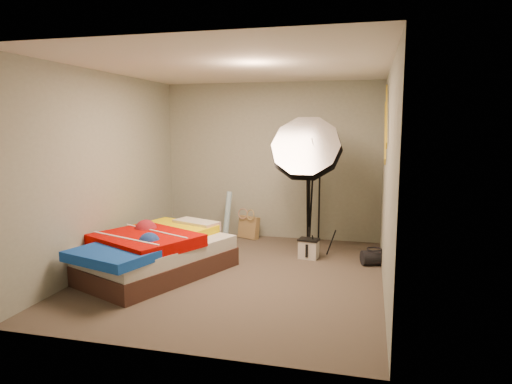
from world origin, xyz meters
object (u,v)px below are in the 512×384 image
(wrapping_roll, at_px, (227,216))
(duffel_bag, at_px, (374,258))
(bed, at_px, (153,252))
(photo_umbrella, at_px, (307,151))
(tote_bag, at_px, (249,227))
(camera_case, at_px, (309,249))
(camera_tripod, at_px, (309,200))

(wrapping_roll, distance_m, duffel_bag, 2.44)
(bed, distance_m, photo_umbrella, 2.45)
(duffel_bag, bearing_deg, photo_umbrella, 146.94)
(tote_bag, relative_size, wrapping_roll, 0.46)
(camera_case, relative_size, bed, 0.11)
(photo_umbrella, bearing_deg, camera_case, -63.32)
(wrapping_roll, xyz_separation_m, camera_case, (1.41, -0.72, -0.26))
(wrapping_roll, xyz_separation_m, bed, (-0.39, -1.84, -0.12))
(camera_case, xyz_separation_m, camera_tripod, (-0.11, 0.82, 0.56))
(tote_bag, height_order, camera_tripod, camera_tripod)
(tote_bag, height_order, duffel_bag, tote_bag)
(duffel_bag, bearing_deg, wrapping_roll, 140.92)
(wrapping_roll, relative_size, bed, 0.35)
(camera_case, distance_m, photo_umbrella, 1.36)
(tote_bag, relative_size, photo_umbrella, 0.17)
(camera_tripod, bearing_deg, duffel_bag, -42.88)
(tote_bag, distance_m, wrapping_roll, 0.42)
(tote_bag, relative_size, camera_tripod, 0.30)
(camera_tripod, bearing_deg, camera_case, -82.19)
(wrapping_roll, xyz_separation_m, photo_umbrella, (1.34, -0.59, 1.09))
(camera_case, relative_size, camera_tripod, 0.21)
(duffel_bag, distance_m, camera_tripod, 1.47)
(tote_bag, height_order, photo_umbrella, photo_umbrella)
(camera_case, relative_size, photo_umbrella, 0.12)
(camera_case, xyz_separation_m, duffel_bag, (0.88, -0.10, -0.03))
(tote_bag, height_order, bed, bed)
(wrapping_roll, height_order, bed, wrapping_roll)
(tote_bag, bearing_deg, photo_umbrella, -12.29)
(duffel_bag, xyz_separation_m, bed, (-2.67, -1.02, 0.17))
(camera_case, xyz_separation_m, bed, (-1.79, -1.12, 0.14))
(camera_case, bearing_deg, camera_tripod, 106.19)
(camera_case, bearing_deg, wrapping_roll, 161.29)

